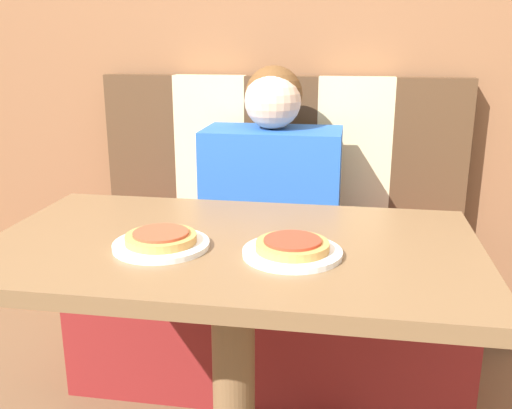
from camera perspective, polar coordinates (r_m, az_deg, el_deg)
booth_seat at (r=2.02m, az=1.52°, el=-10.80°), size 1.29×0.52×0.45m
booth_backrest at (r=2.07m, az=2.51°, el=4.85°), size 1.29×0.06×0.57m
dining_table at (r=1.29m, az=-2.36°, el=-7.80°), size 1.07×0.63×0.72m
person at (r=1.85m, az=1.64°, el=3.15°), size 0.44×0.24×0.61m
plate_left at (r=1.22m, az=-9.45°, el=-4.00°), size 0.20×0.20×0.01m
plate_right at (r=1.17m, az=3.65°, el=-4.83°), size 0.20×0.20×0.01m
pizza_left at (r=1.22m, az=-9.48°, el=-3.26°), size 0.15×0.15×0.02m
pizza_right at (r=1.16m, az=3.66°, el=-4.06°), size 0.15×0.15×0.02m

